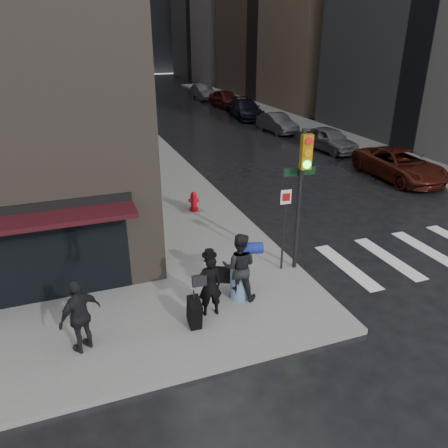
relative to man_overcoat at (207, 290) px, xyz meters
The scene contains 15 objects.
ground 1.74m from the man_overcoat, ahead, with size 140.00×140.00×0.00m, color black.
sidewalk_left 27.19m from the man_overcoat, 86.89° to the left, with size 4.00×50.00×0.15m, color slate.
sidewalk_right 31.00m from the man_overcoat, 61.11° to the left, with size 3.00×50.00×0.15m, color slate.
crosswalk 9.09m from the man_overcoat, ahead, with size 8.50×3.00×0.01m.
man_overcoat is the anchor object (origin of this frame).
man_jeans 1.20m from the man_overcoat, 26.02° to the left, with size 1.28×1.14×1.88m.
man_greycoat 2.99m from the man_overcoat, behind, with size 1.11×0.93×1.78m.
traffic_light 4.03m from the man_overcoat, 23.15° to the left, with size 1.05×0.51×4.21m.
fire_hydrant 7.20m from the man_overcoat, 75.88° to the left, with size 0.45×0.34×0.79m.
parked_car_0 14.89m from the man_overcoat, 31.89° to the left, with size 2.42×5.24×1.46m, color #3D130C.
parked_car_1 18.70m from the man_overcoat, 47.99° to the left, with size 1.67×4.14×1.41m, color #525257.
parked_car_2 23.25m from the man_overcoat, 59.00° to the left, with size 1.41×4.06×1.34m, color #404045.
parked_car_3 28.62m from the man_overcoat, 65.08° to the left, with size 2.13×5.23×1.52m, color black.
parked_car_4 34.34m from the man_overcoat, 68.65° to the left, with size 1.92×4.77×1.62m, color #44120D.
parked_car_5 39.92m from the man_overcoat, 72.26° to the left, with size 1.64×4.71×1.55m, color #404045.
Camera 1 is at (-4.25, -8.86, 6.72)m, focal length 35.00 mm.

